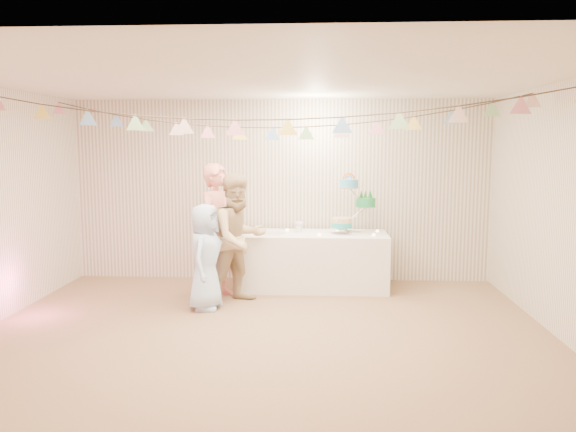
# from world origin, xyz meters

# --- Properties ---
(floor) EXTENTS (6.00, 6.00, 0.00)m
(floor) POSITION_xyz_m (0.00, 0.00, 0.00)
(floor) COLOR brown
(floor) RESTS_ON ground
(ceiling) EXTENTS (6.00, 6.00, 0.00)m
(ceiling) POSITION_xyz_m (0.00, 0.00, 2.60)
(ceiling) COLOR silver
(ceiling) RESTS_ON ground
(back_wall) EXTENTS (6.00, 6.00, 0.00)m
(back_wall) POSITION_xyz_m (0.00, 2.50, 1.30)
(back_wall) COLOR silver
(back_wall) RESTS_ON ground
(front_wall) EXTENTS (6.00, 6.00, 0.00)m
(front_wall) POSITION_xyz_m (0.00, -2.50, 1.30)
(front_wall) COLOR silver
(front_wall) RESTS_ON ground
(right_wall) EXTENTS (5.00, 5.00, 0.00)m
(right_wall) POSITION_xyz_m (3.00, 0.00, 1.30)
(right_wall) COLOR silver
(right_wall) RESTS_ON ground
(table) EXTENTS (2.04, 0.82, 0.76)m
(table) POSITION_xyz_m (0.46, 1.99, 0.38)
(table) COLOR white
(table) RESTS_ON floor
(cake_stand) EXTENTS (0.68, 0.40, 0.76)m
(cake_stand) POSITION_xyz_m (1.01, 2.04, 1.13)
(cake_stand) COLOR silver
(cake_stand) RESTS_ON table
(cake_bottom) EXTENTS (0.31, 0.31, 0.15)m
(cake_bottom) POSITION_xyz_m (0.86, 1.98, 0.84)
(cake_bottom) COLOR #25AEA6
(cake_bottom) RESTS_ON cake_stand
(cake_middle) EXTENTS (0.27, 0.27, 0.22)m
(cake_middle) POSITION_xyz_m (1.19, 2.13, 1.11)
(cake_middle) COLOR #1C8343
(cake_middle) RESTS_ON cake_stand
(cake_top_tier) EXTENTS (0.25, 0.25, 0.19)m
(cake_top_tier) POSITION_xyz_m (0.95, 2.01, 1.38)
(cake_top_tier) COLOR #43A4D3
(cake_top_tier) RESTS_ON cake_stand
(platter) EXTENTS (0.35, 0.35, 0.02)m
(platter) POSITION_xyz_m (-0.07, 1.94, 0.76)
(platter) COLOR white
(platter) RESTS_ON table
(posy) EXTENTS (0.14, 0.14, 0.15)m
(posy) POSITION_xyz_m (0.28, 2.04, 0.83)
(posy) COLOR white
(posy) RESTS_ON table
(person_adult_a) EXTENTS (0.67, 0.75, 1.73)m
(person_adult_a) POSITION_xyz_m (-0.73, 1.49, 0.86)
(person_adult_a) COLOR #E08375
(person_adult_a) RESTS_ON floor
(person_adult_b) EXTENTS (0.99, 0.98, 1.61)m
(person_adult_b) POSITION_xyz_m (-0.44, 1.24, 0.81)
(person_adult_b) COLOR tan
(person_adult_b) RESTS_ON floor
(person_child) EXTENTS (0.49, 0.67, 1.27)m
(person_child) POSITION_xyz_m (-0.80, 0.94, 0.63)
(person_child) COLOR #B1D3FB
(person_child) RESTS_ON floor
(bunting_back) EXTENTS (5.60, 1.10, 0.40)m
(bunting_back) POSITION_xyz_m (0.00, 1.10, 2.35)
(bunting_back) COLOR pink
(bunting_back) RESTS_ON ceiling
(bunting_front) EXTENTS (5.60, 0.90, 0.36)m
(bunting_front) POSITION_xyz_m (0.00, -0.20, 2.32)
(bunting_front) COLOR #72A5E5
(bunting_front) RESTS_ON ceiling
(tealight_0) EXTENTS (0.04, 0.04, 0.03)m
(tealight_0) POSITION_xyz_m (-0.34, 1.84, 0.78)
(tealight_0) COLOR #FFD88C
(tealight_0) RESTS_ON table
(tealight_1) EXTENTS (0.04, 0.04, 0.03)m
(tealight_1) POSITION_xyz_m (0.11, 2.17, 0.78)
(tealight_1) COLOR #FFD88C
(tealight_1) RESTS_ON table
(tealight_2) EXTENTS (0.04, 0.04, 0.03)m
(tealight_2) POSITION_xyz_m (0.56, 1.77, 0.78)
(tealight_2) COLOR #FFD88C
(tealight_2) RESTS_ON table
(tealight_3) EXTENTS (0.04, 0.04, 0.03)m
(tealight_3) POSITION_xyz_m (0.81, 2.21, 0.78)
(tealight_3) COLOR #FFD88C
(tealight_3) RESTS_ON table
(tealight_4) EXTENTS (0.04, 0.04, 0.03)m
(tealight_4) POSITION_xyz_m (1.28, 1.81, 0.78)
(tealight_4) COLOR #FFD88C
(tealight_4) RESTS_ON table
(tealight_5) EXTENTS (0.04, 0.04, 0.03)m
(tealight_5) POSITION_xyz_m (1.36, 2.14, 0.78)
(tealight_5) COLOR #FFD88C
(tealight_5) RESTS_ON table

